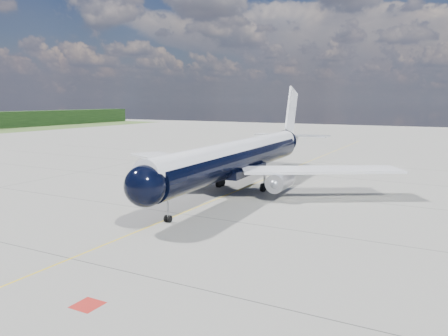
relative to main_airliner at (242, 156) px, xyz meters
The scene contains 4 objects.
ground 6.80m from the main_airliner, 89.86° to the left, with size 320.00×320.00×0.00m, color gray.
taxiway_centerline 4.47m from the main_airliner, 84.13° to the left, with size 0.16×160.00×0.01m, color #DFB70B.
red_marking 35.81m from the main_airliner, 78.95° to the right, with size 1.60×1.60×0.01m, color maroon.
main_airliner is the anchor object (origin of this frame).
Camera 1 is at (25.21, -27.47, 11.90)m, focal length 35.00 mm.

